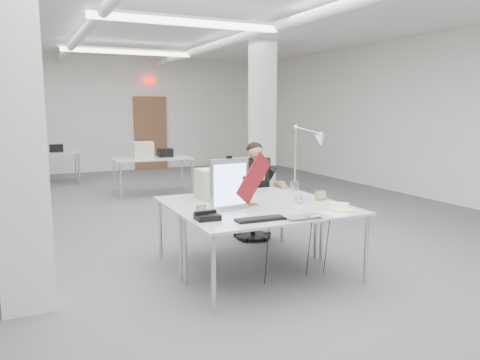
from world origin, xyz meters
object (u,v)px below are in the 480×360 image
object	(u,v)px
desk_main	(276,214)
architect_lamp	(306,160)
office_chair	(253,204)
desk_phone	(207,217)
monitor	(229,184)
beige_monitor	(214,184)
seated_person	(255,175)
bankers_lamp	(251,189)
laptop	(308,219)

from	to	relation	value
desk_main	architect_lamp	distance (m)	1.22
office_chair	architect_lamp	world-z (taller)	architect_lamp
desk_phone	monitor	bearing A→B (deg)	42.55
desk_phone	beige_monitor	xyz separation A→B (m)	(0.45, 0.95, 0.14)
seated_person	monitor	size ratio (longest dim) A/B	1.62
desk_main	architect_lamp	world-z (taller)	architect_lamp
desk_phone	desk_main	bearing A→B (deg)	1.05
office_chair	desk_phone	distance (m)	2.08
beige_monitor	architect_lamp	bearing A→B (deg)	-10.47
monitor	bankers_lamp	distance (m)	0.30
laptop	desk_phone	bearing A→B (deg)	156.01
desk_phone	bankers_lamp	bearing A→B (deg)	32.94
desk_main	monitor	distance (m)	0.56
seated_person	laptop	world-z (taller)	seated_person
monitor	desk_phone	size ratio (longest dim) A/B	2.42
monitor	desk_phone	xyz separation A→B (m)	(-0.36, -0.30, -0.24)
desk_main	office_chair	world-z (taller)	office_chair
desk_main	bankers_lamp	size ratio (longest dim) A/B	4.89
seated_person	laptop	bearing A→B (deg)	-87.22
bankers_lamp	seated_person	bearing A→B (deg)	49.09
bankers_lamp	office_chair	bearing A→B (deg)	50.10
laptop	bankers_lamp	world-z (taller)	bankers_lamp
office_chair	desk_phone	world-z (taller)	office_chair
office_chair	seated_person	distance (m)	0.42
beige_monitor	desk_phone	bearing A→B (deg)	-115.71
desk_main	desk_phone	xyz separation A→B (m)	(-0.73, 0.02, 0.04)
monitor	laptop	world-z (taller)	monitor
desk_main	beige_monitor	xyz separation A→B (m)	(-0.28, 0.97, 0.18)
architect_lamp	desk_phone	bearing A→B (deg)	-161.33
beige_monitor	architect_lamp	distance (m)	1.18
seated_person	beige_monitor	distance (m)	1.04
seated_person	bankers_lamp	world-z (taller)	seated_person
laptop	architect_lamp	world-z (taller)	architect_lamp
laptop	desk_phone	xyz separation A→B (m)	(-0.84, 0.42, 0.01)
desk_phone	architect_lamp	distance (m)	1.79
seated_person	architect_lamp	distance (m)	0.89
monitor	laptop	distance (m)	0.91
desk_main	architect_lamp	xyz separation A→B (m)	(0.85, 0.76, 0.43)
office_chair	monitor	size ratio (longest dim) A/B	1.82
monitor	architect_lamp	world-z (taller)	architect_lamp
office_chair	architect_lamp	xyz separation A→B (m)	(0.29, -0.85, 0.69)
seated_person	bankers_lamp	distance (m)	1.34
beige_monitor	architect_lamp	size ratio (longest dim) A/B	0.43
office_chair	monitor	distance (m)	1.68
office_chair	architect_lamp	distance (m)	1.13
office_chair	bankers_lamp	bearing A→B (deg)	-102.46
beige_monitor	office_chair	bearing A→B (deg)	37.15
desk_main	laptop	xyz separation A→B (m)	(0.11, -0.40, 0.03)
desk_main	laptop	bearing A→B (deg)	-74.52
seated_person	desk_phone	bearing A→B (deg)	-114.29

